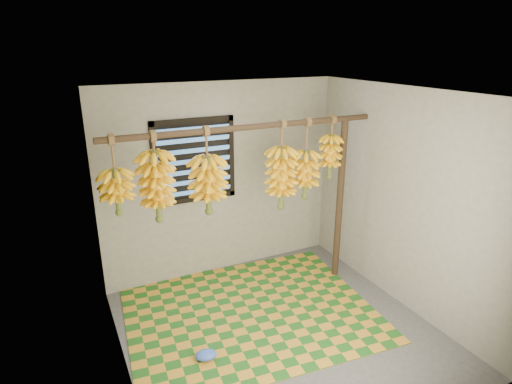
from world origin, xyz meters
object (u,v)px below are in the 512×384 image
support_post (340,201)px  banana_bunch_f (330,157)px  woven_mat (250,312)px  banana_bunch_a (117,192)px  banana_bunch_d (281,178)px  plastic_bag (206,355)px  banana_bunch_e (305,175)px  banana_bunch_b (157,187)px  banana_bunch_c (208,185)px

support_post → banana_bunch_f: banana_bunch_f is taller
woven_mat → banana_bunch_f: bearing=13.1°
banana_bunch_a → banana_bunch_d: (1.73, 0.00, -0.10)m
support_post → plastic_bag: 2.35m
plastic_bag → banana_bunch_e: bearing=26.5°
support_post → banana_bunch_d: size_ratio=2.02×
plastic_bag → banana_bunch_d: banana_bunch_d is taller
banana_bunch_b → banana_bunch_d: size_ratio=0.90×
support_post → banana_bunch_f: size_ratio=2.73×
support_post → banana_bunch_a: 2.60m
banana_bunch_c → banana_bunch_e: size_ratio=0.98×
support_post → banana_bunch_e: banana_bunch_e is taller
woven_mat → banana_bunch_b: (-0.85, 0.27, 1.50)m
banana_bunch_f → banana_bunch_b: bearing=180.0°
woven_mat → banana_bunch_d: 1.52m
support_post → banana_bunch_c: banana_bunch_c is taller
banana_bunch_c → banana_bunch_d: same height
plastic_bag → banana_bunch_c: banana_bunch_c is taller
banana_bunch_d → banana_bunch_e: (0.31, 0.00, -0.00)m
banana_bunch_c → banana_bunch_d: 0.85m
banana_bunch_d → banana_bunch_f: same height
banana_bunch_c → banana_bunch_f: 1.49m
support_post → plastic_bag: (-2.02, -0.75, -0.95)m
support_post → banana_bunch_d: 0.91m
support_post → plastic_bag: support_post is taller
woven_mat → banana_bunch_e: banana_bunch_e is taller
banana_bunch_c → banana_bunch_f: (1.49, 0.00, 0.13)m
banana_bunch_a → banana_bunch_e: same height
banana_bunch_b → banana_bunch_f: size_ratio=1.22×
banana_bunch_b → banana_bunch_f: (2.00, 0.00, 0.07)m
woven_mat → banana_bunch_a: (-1.22, 0.27, 1.51)m
woven_mat → plastic_bag: 0.85m
plastic_bag → banana_bunch_a: (-0.53, 0.75, 1.46)m
banana_bunch_d → banana_bunch_e: 0.31m
banana_bunch_a → woven_mat: bearing=-12.3°
support_post → woven_mat: support_post is taller
banana_bunch_f → plastic_bag: bearing=-157.7°
plastic_bag → banana_bunch_c: (0.35, 0.75, 1.40)m
support_post → plastic_bag: size_ratio=9.73×
plastic_bag → banana_bunch_d: (1.20, 0.75, 1.36)m
support_post → banana_bunch_a: (-2.55, 0.00, 0.51)m
banana_bunch_d → banana_bunch_c: bearing=180.0°
banana_bunch_b → banana_bunch_f: same height
banana_bunch_a → banana_bunch_b: (0.37, 0.00, -0.00)m
banana_bunch_a → banana_bunch_f: (2.37, 0.00, 0.06)m
banana_bunch_a → banana_bunch_b: same height
banana_bunch_e → banana_bunch_b: bearing=180.0°
banana_bunch_a → banana_bunch_d: size_ratio=0.77×
support_post → banana_bunch_f: 0.60m
banana_bunch_f → banana_bunch_a: bearing=180.0°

